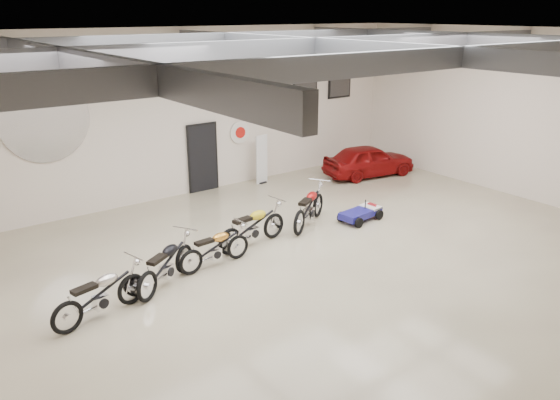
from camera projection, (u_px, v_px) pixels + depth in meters
floor at (311, 259)px, 12.61m from camera, size 16.00×12.00×0.01m
ceiling at (315, 33)px, 10.97m from camera, size 16.00×12.00×0.01m
back_wall at (185, 114)px, 16.34m from camera, size 16.00×0.02×5.00m
right_wall at (519, 114)px, 16.29m from camera, size 0.02×12.00×5.00m
ceiling_beams at (315, 46)px, 11.05m from camera, size 15.80×11.80×0.32m
door at (203, 158)px, 17.06m from camera, size 0.92×0.08×2.10m
logo_plaque at (44, 119)px, 13.95m from camera, size 2.30×0.06×1.16m
poster_left at (267, 86)px, 17.80m from camera, size 1.05×0.08×1.35m
poster_mid at (305, 82)px, 18.70m from camera, size 1.05×0.08×1.35m
poster_right at (340, 79)px, 19.60m from camera, size 1.05×0.08×1.35m
oil_sign at (240, 132)px, 17.63m from camera, size 0.72×0.10×0.72m
banner_stand at (262, 158)px, 17.87m from camera, size 0.48×0.24×1.70m
motorcycle_silver at (100, 294)px, 10.02m from camera, size 2.02×1.04×1.00m
motorcycle_black at (166, 263)px, 11.20m from camera, size 1.98×1.54×1.02m
motorcycle_gold at (215, 247)px, 12.08m from camera, size 1.81×0.67×0.93m
motorcycle_yellow at (252, 226)px, 13.13m from camera, size 2.08×0.88×1.05m
motorcycle_red at (309, 207)px, 14.39m from camera, size 2.09×1.58×1.06m
go_kart at (364, 210)px, 14.89m from camera, size 1.63×0.87×0.56m
vintage_car at (369, 160)px, 18.78m from camera, size 1.86×3.41×1.10m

